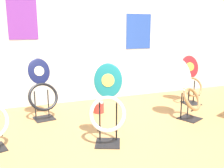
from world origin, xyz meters
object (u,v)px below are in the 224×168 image
(toilet_seat_display_teal_sax, at_px, (108,106))
(toilet_seat_display_crimson_swirl, at_px, (191,82))
(toilet_seat_display_white_plain, at_px, (189,92))
(paint_can, at_px, (99,107))
(toilet_seat_display_navy_moon, at_px, (42,93))

(toilet_seat_display_teal_sax, bearing_deg, toilet_seat_display_crimson_swirl, 26.51)
(toilet_seat_display_white_plain, height_order, paint_can, toilet_seat_display_white_plain)
(toilet_seat_display_white_plain, height_order, toilet_seat_display_crimson_swirl, toilet_seat_display_white_plain)
(toilet_seat_display_crimson_swirl, bearing_deg, toilet_seat_display_teal_sax, -153.49)
(toilet_seat_display_white_plain, distance_m, toilet_seat_display_teal_sax, 1.43)
(toilet_seat_display_navy_moon, height_order, toilet_seat_display_crimson_swirl, toilet_seat_display_navy_moon)
(toilet_seat_display_white_plain, xyz_separation_m, paint_can, (-1.14, 0.73, -0.31))
(toilet_seat_display_crimson_swirl, distance_m, toilet_seat_display_teal_sax, 2.18)
(toilet_seat_display_teal_sax, height_order, paint_can, toilet_seat_display_teal_sax)
(toilet_seat_display_navy_moon, distance_m, toilet_seat_display_white_plain, 2.13)
(toilet_seat_display_teal_sax, relative_size, paint_can, 5.24)
(toilet_seat_display_crimson_swirl, xyz_separation_m, paint_can, (-1.70, 0.10, -0.29))
(paint_can, bearing_deg, toilet_seat_display_navy_moon, 176.86)
(toilet_seat_display_crimson_swirl, bearing_deg, paint_can, 176.54)
(toilet_seat_display_navy_moon, relative_size, toilet_seat_display_crimson_swirl, 1.05)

